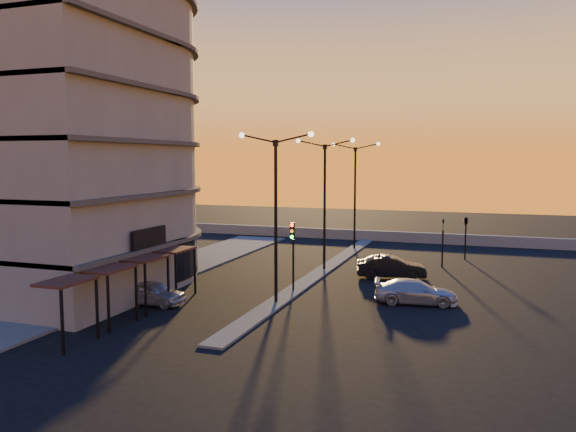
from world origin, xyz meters
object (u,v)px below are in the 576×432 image
(traffic_light_main, at_px, (293,245))
(car_hatchback, at_px, (151,292))
(streetlamp_mid, at_px, (325,193))
(car_sedan, at_px, (391,267))
(car_wagon, at_px, (416,292))

(traffic_light_main, distance_m, car_hatchback, 8.68)
(streetlamp_mid, height_order, car_sedan, streetlamp_mid)
(traffic_light_main, height_order, car_hatchback, traffic_light_main)
(car_sedan, xyz_separation_m, car_wagon, (2.35, -6.24, -0.10))
(streetlamp_mid, relative_size, car_wagon, 2.08)
(traffic_light_main, bearing_deg, car_hatchback, -140.77)
(streetlamp_mid, distance_m, car_wagon, 11.51)
(traffic_light_main, relative_size, car_wagon, 0.93)
(car_hatchback, distance_m, car_sedan, 16.13)
(streetlamp_mid, bearing_deg, car_hatchback, -117.60)
(car_hatchback, bearing_deg, streetlamp_mid, -27.54)
(streetlamp_mid, bearing_deg, car_sedan, -12.69)
(car_sedan, bearing_deg, car_hatchback, 121.52)
(traffic_light_main, bearing_deg, car_wagon, -1.82)
(streetlamp_mid, xyz_separation_m, traffic_light_main, (0.00, -7.13, -2.70))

